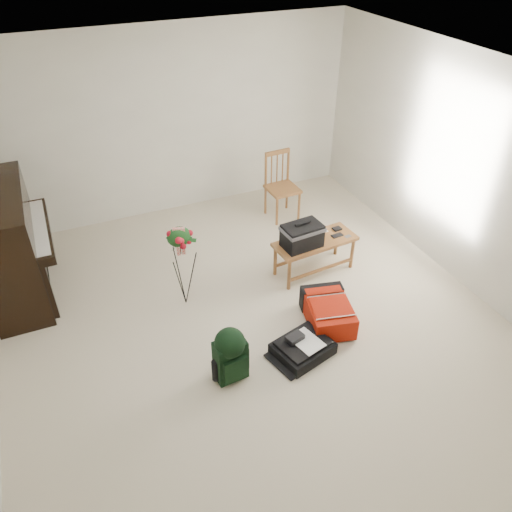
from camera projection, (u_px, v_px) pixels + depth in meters
name	position (u px, v px, depth m)	size (l,w,h in m)	color
floor	(256.00, 326.00, 5.26)	(5.00, 5.50, 0.01)	beige
ceiling	(256.00, 87.00, 3.80)	(5.00, 5.50, 0.01)	white
wall_back	(173.00, 123.00, 6.57)	(5.00, 0.04, 2.50)	silver
wall_right	(470.00, 176.00, 5.34)	(0.04, 5.50, 2.50)	silver
piano	(12.00, 247.00, 5.39)	(0.71, 1.50, 1.25)	black
bench	(306.00, 237.00, 5.67)	(1.01, 0.47, 0.76)	brown
dining_chair	(282.00, 187.00, 6.83)	(0.42, 0.42, 0.93)	brown
red_suitcase	(326.00, 309.00, 5.25)	(0.57, 0.74, 0.28)	#B41907
black_duffel	(303.00, 347.00, 4.90)	(0.63, 0.55, 0.23)	black
green_backpack	(230.00, 353.00, 4.52)	(0.31, 0.28, 0.58)	black
flower_stand	(182.00, 267.00, 5.28)	(0.39, 0.39, 1.02)	black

